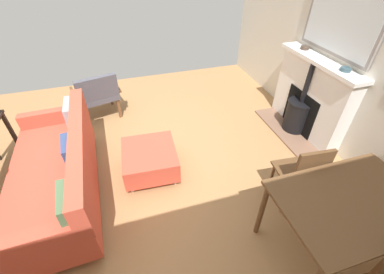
{
  "coord_description": "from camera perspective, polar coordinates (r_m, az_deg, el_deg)",
  "views": [
    {
      "loc": [
        -0.18,
        2.44,
        2.36
      ],
      "look_at": [
        -0.83,
        0.32,
        0.59
      ],
      "focal_mm": 23.49,
      "sensor_mm": 36.0,
      "label": 1
    }
  ],
  "objects": [
    {
      "name": "ground_plane",
      "position": [
        3.4,
        -15.28,
        -7.18
      ],
      "size": [
        5.83,
        5.37,
        0.01
      ],
      "primitive_type": "cube",
      "color": "#A87A4C"
    },
    {
      "name": "wall_left",
      "position": [
        3.78,
        32.15,
        19.07
      ],
      "size": [
        0.12,
        5.37,
        2.87
      ],
      "primitive_type": "cube",
      "color": "beige",
      "rests_on": "ground"
    },
    {
      "name": "fireplace",
      "position": [
        4.04,
        24.71,
        7.43
      ],
      "size": [
        0.57,
        1.4,
        1.12
      ],
      "color": "brown",
      "rests_on": "ground"
    },
    {
      "name": "mirror_over_mantel",
      "position": [
        3.74,
        31.08,
        22.31
      ],
      "size": [
        0.04,
        1.16,
        0.88
      ],
      "color": "gray"
    },
    {
      "name": "mantel_bowl_near",
      "position": [
        4.06,
        24.26,
        18.05
      ],
      "size": [
        0.12,
        0.12,
        0.04
      ],
      "color": "#47382D",
      "rests_on": "fireplace"
    },
    {
      "name": "mantel_bowl_far",
      "position": [
        3.55,
        31.53,
        13.0
      ],
      "size": [
        0.13,
        0.13,
        0.04
      ],
      "color": "#334C56",
      "rests_on": "fireplace"
    },
    {
      "name": "sofa",
      "position": [
        3.11,
        -27.9,
        -7.23
      ],
      "size": [
        0.92,
        1.97,
        0.83
      ],
      "color": "#B2B2B7",
      "rests_on": "ground"
    },
    {
      "name": "ottoman",
      "position": [
        3.14,
        -9.54,
        -4.94
      ],
      "size": [
        0.68,
        0.71,
        0.36
      ],
      "color": "#B2B2B7",
      "rests_on": "ground"
    },
    {
      "name": "armchair_accent",
      "position": [
        4.25,
        -20.76,
        9.3
      ],
      "size": [
        0.79,
        0.71,
        0.78
      ],
      "color": "brown",
      "rests_on": "ground"
    },
    {
      "name": "dining_table",
      "position": [
        2.47,
        32.23,
        -13.33
      ],
      "size": [
        1.19,
        0.81,
        0.74
      ],
      "color": "brown",
      "rests_on": "ground"
    },
    {
      "name": "dining_chair_near_fireplace",
      "position": [
        2.78,
        23.87,
        -7.45
      ],
      "size": [
        0.43,
        0.43,
        0.86
      ],
      "color": "brown",
      "rests_on": "ground"
    }
  ]
}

